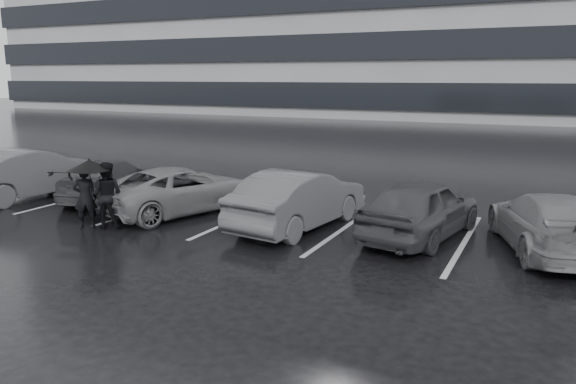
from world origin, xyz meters
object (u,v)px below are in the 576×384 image
(car_west_b, at_px, (181,190))
(car_west_d, at_px, (31,173))
(car_main, at_px, (421,208))
(car_west_c, at_px, (109,179))
(car_east, at_px, (549,222))
(car_west_a, at_px, (299,199))
(pedestrian_left, at_px, (85,197))
(pedestrian_right, at_px, (107,195))

(car_west_b, height_order, car_west_d, car_west_d)
(car_main, distance_m, car_west_c, 9.27)
(car_west_b, relative_size, car_east, 1.03)
(car_west_a, distance_m, car_west_c, 6.44)
(car_east, distance_m, pedestrian_left, 10.47)
(car_west_a, height_order, pedestrian_left, pedestrian_left)
(car_main, relative_size, car_west_c, 0.97)
(car_main, xyz_separation_m, car_west_a, (-2.85, -0.38, 0.02))
(car_east, bearing_deg, pedestrian_left, -3.09)
(car_west_d, bearing_deg, car_west_a, -171.62)
(car_west_d, relative_size, car_east, 1.05)
(car_west_b, bearing_deg, car_east, -157.90)
(car_west_a, bearing_deg, car_west_c, 3.43)
(pedestrian_left, bearing_deg, car_west_c, -93.05)
(car_west_b, xyz_separation_m, car_west_d, (-5.20, -0.39, 0.13))
(car_main, height_order, car_east, car_main)
(car_west_c, xyz_separation_m, car_west_d, (-2.29, -0.83, 0.14))
(car_west_d, bearing_deg, car_west_c, -154.00)
(car_west_b, height_order, pedestrian_left, pedestrian_left)
(car_east, bearing_deg, car_main, -15.42)
(car_east, relative_size, pedestrian_right, 2.66)
(car_main, relative_size, pedestrian_left, 2.67)
(car_main, bearing_deg, car_west_a, 17.95)
(car_west_d, bearing_deg, pedestrian_left, 161.21)
(car_west_a, height_order, car_west_d, car_west_d)
(car_west_a, xyz_separation_m, car_west_c, (-6.42, 0.49, -0.10))
(car_west_d, distance_m, pedestrian_left, 4.51)
(pedestrian_right, bearing_deg, car_west_a, -174.77)
(car_west_a, xyz_separation_m, car_east, (5.48, 0.52, -0.08))
(car_west_a, bearing_deg, pedestrian_left, 33.66)
(car_west_b, bearing_deg, pedestrian_left, 83.39)
(car_west_c, relative_size, pedestrian_left, 2.74)
(car_main, relative_size, car_west_a, 0.94)
(car_main, xyz_separation_m, pedestrian_right, (-7.01, -2.39, 0.12))
(car_main, bearing_deg, car_west_c, 9.65)
(car_main, bearing_deg, pedestrian_left, 29.66)
(car_main, distance_m, car_east, 2.64)
(car_main, relative_size, car_west_b, 0.91)
(car_west_a, bearing_deg, pedestrian_right, 33.54)
(pedestrian_right, bearing_deg, car_west_c, -68.35)
(car_west_b, bearing_deg, car_main, -157.90)
(car_west_b, relative_size, pedestrian_left, 2.94)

